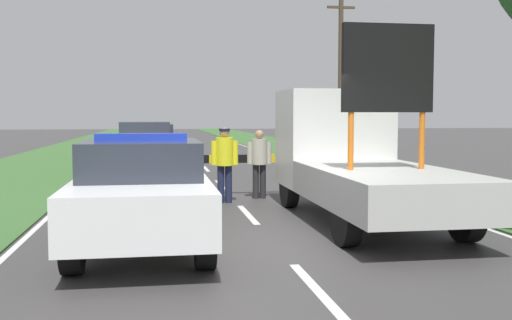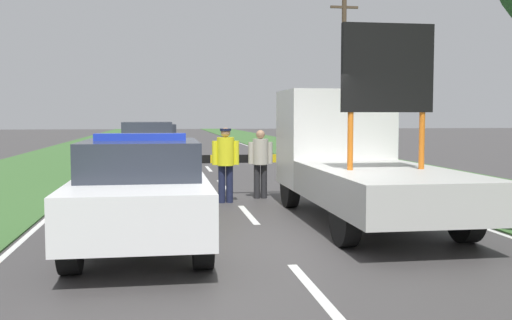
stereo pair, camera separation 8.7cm
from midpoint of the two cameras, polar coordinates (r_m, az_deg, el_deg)
ground_plane at (r=8.80m, az=1.99°, el=-8.00°), size 160.00×160.00×0.00m
lane_markings at (r=23.40m, az=-4.83°, el=-0.37°), size 7.46×57.24×0.01m
grass_verge_left at (r=28.86m, az=-17.71°, el=0.32°), size 4.61×120.00×0.03m
grass_verge_right at (r=29.53m, az=6.32°, el=0.58°), size 4.61×120.00×0.03m
police_car at (r=8.66m, az=-10.58°, el=-2.91°), size 1.80×4.64×1.62m
work_truck at (r=11.21m, az=9.43°, el=0.38°), size 2.08×5.86×3.29m
road_barrier at (r=14.00m, az=-1.85°, el=-0.13°), size 3.45×0.08×0.96m
police_officer at (r=12.82m, az=-2.72°, el=0.17°), size 0.58×0.37×1.62m
pedestrian_civilian at (r=13.51m, az=0.61°, el=0.16°), size 0.56×0.35×1.55m
traffic_cone_near_police at (r=12.24m, az=-16.05°, el=-3.51°), size 0.37×0.37×0.51m
traffic_cone_centre_front at (r=14.97m, az=-8.04°, el=-2.07°), size 0.34×0.34×0.48m
traffic_cone_near_truck at (r=15.72m, az=8.46°, el=-1.75°), size 0.35×0.35×0.49m
traffic_cone_behind_barrier at (r=15.40m, az=-13.21°, el=-1.81°), size 0.41×0.41×0.56m
queued_car_van_white at (r=19.28m, az=-10.11°, el=1.21°), size 1.70×4.58×1.68m
queued_car_sedan_black at (r=26.20m, az=-9.28°, el=1.81°), size 1.80×4.32×1.52m
utility_pole at (r=25.98m, az=8.44°, el=8.21°), size 1.20×0.20×7.17m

